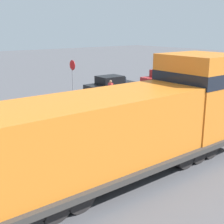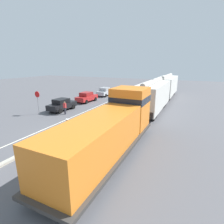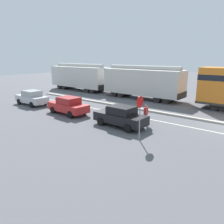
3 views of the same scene
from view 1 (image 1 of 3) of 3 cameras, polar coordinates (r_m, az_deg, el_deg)
The scene contains 10 objects.
ground_plane at distance 16.64m, azimuth -6.92°, elevation -3.36°, with size 120.00×120.00×0.00m, color #56565B.
median_curb at distance 20.24m, azimuth 7.69°, elevation 0.20°, with size 0.36×36.00×0.16m, color #B2AD9E.
lane_stripe at distance 21.93m, azimuth 3.20°, elevation 1.28°, with size 0.14×36.00×0.01m, color silver.
locomotive at distance 11.53m, azimuth 4.61°, elevation -2.34°, with size 3.10×11.61×4.20m.
parked_car_black at distance 24.66m, azimuth -0.16°, elevation 4.78°, with size 1.93×4.25×1.62m.
parked_car_red at distance 28.76m, azimuth 9.40°, elevation 6.07°, with size 1.96×4.26×1.62m.
parked_car_silver at distance 33.57m, azimuth 16.91°, elevation 6.91°, with size 1.86×4.22×1.62m.
cyclist at distance 15.50m, azimuth -5.30°, elevation -1.54°, with size 1.69×0.53×1.71m.
stop_sign at distance 24.23m, azimuth -7.23°, elevation 7.37°, with size 0.76×0.08×2.88m.
pedestrian_by_cars at distance 22.64m, azimuth -0.27°, elevation 3.93°, with size 0.34×0.22×1.62m.
Camera 1 is at (13.54, -8.13, 5.25)m, focal length 50.00 mm.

